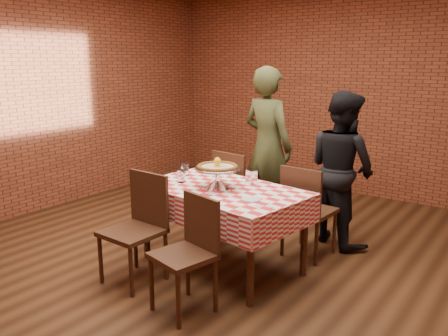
{
  "coord_description": "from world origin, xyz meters",
  "views": [
    {
      "loc": [
        2.47,
        -3.26,
        1.88
      ],
      "look_at": [
        0.08,
        0.02,
        0.92
      ],
      "focal_mm": 36.89,
      "sensor_mm": 36.0,
      "label": 1
    }
  ],
  "objects": [
    {
      "name": "table",
      "position": [
        0.11,
        -0.06,
        0.38
      ],
      "size": [
        1.58,
        1.08,
        0.75
      ],
      "primitive_type": "cube",
      "rotation": [
        0.0,
        0.0,
        -0.14
      ],
      "color": "#452C1B",
      "rests_on": "ground"
    },
    {
      "name": "sweetener_packet_a",
      "position": [
        0.66,
        -0.31,
        0.76
      ],
      "size": [
        0.06,
        0.05,
        0.0
      ],
      "primitive_type": "cube",
      "rotation": [
        0.0,
        0.0,
        -0.25
      ],
      "color": "white",
      "rests_on": "tablecloth"
    },
    {
      "name": "chair_far_right",
      "position": [
        0.65,
        0.66,
        0.45
      ],
      "size": [
        0.46,
        0.46,
        0.91
      ],
      "primitive_type": null,
      "rotation": [
        0.0,
        0.0,
        3.08
      ],
      "color": "#452C1B",
      "rests_on": "ground"
    },
    {
      "name": "chair_near_left",
      "position": [
        -0.33,
        -0.75,
        0.47
      ],
      "size": [
        0.47,
        0.47,
        0.93
      ],
      "primitive_type": null,
      "rotation": [
        0.0,
        0.0,
        -0.03
      ],
      "color": "#452C1B",
      "rests_on": "ground"
    },
    {
      "name": "water_glass_left",
      "position": [
        -0.31,
        -0.12,
        0.82
      ],
      "size": [
        0.09,
        0.09,
        0.12
      ],
      "primitive_type": "cylinder",
      "rotation": [
        0.0,
        0.0,
        -0.14
      ],
      "color": "white",
      "rests_on": "tablecloth"
    },
    {
      "name": "back_wall",
      "position": [
        0.0,
        3.0,
        1.45
      ],
      "size": [
        5.5,
        0.0,
        5.5
      ],
      "primitive_type": "plane",
      "rotation": [
        1.57,
        0.0,
        0.0
      ],
      "color": "brown",
      "rests_on": "ground"
    },
    {
      "name": "diner_olive",
      "position": [
        -0.2,
        1.26,
        0.91
      ],
      "size": [
        0.73,
        0.55,
        1.81
      ],
      "primitive_type": "imported",
      "rotation": [
        0.0,
        0.0,
        2.96
      ],
      "color": "#3E4424",
      "rests_on": "ground"
    },
    {
      "name": "pizza_stand",
      "position": [
        0.08,
        -0.08,
        0.85
      ],
      "size": [
        0.47,
        0.47,
        0.18
      ],
      "primitive_type": null,
      "rotation": [
        0.0,
        0.0,
        0.15
      ],
      "color": "silver",
      "rests_on": "tablecloth"
    },
    {
      "name": "condiment_caddy",
      "position": [
        0.25,
        0.23,
        0.82
      ],
      "size": [
        0.11,
        0.1,
        0.13
      ],
      "primitive_type": "cube",
      "rotation": [
        0.0,
        0.0,
        -0.44
      ],
      "color": "silver",
      "rests_on": "tablecloth"
    },
    {
      "name": "diner_black",
      "position": [
        0.75,
        1.15,
        0.79
      ],
      "size": [
        0.95,
        0.88,
        1.58
      ],
      "primitive_type": "imported",
      "rotation": [
        0.0,
        0.0,
        2.69
      ],
      "color": "black",
      "rests_on": "ground"
    },
    {
      "name": "side_plate",
      "position": [
        0.53,
        -0.21,
        0.76
      ],
      "size": [
        0.18,
        0.18,
        0.01
      ],
      "primitive_type": "cylinder",
      "rotation": [
        0.0,
        0.0,
        -0.14
      ],
      "color": "white",
      "rests_on": "tablecloth"
    },
    {
      "name": "tablecloth",
      "position": [
        0.11,
        -0.06,
        0.63
      ],
      "size": [
        1.62,
        1.12,
        0.25
      ],
      "primitive_type": null,
      "rotation": [
        0.0,
        0.0,
        -0.14
      ],
      "color": "red",
      "rests_on": "table"
    },
    {
      "name": "chair_far_left",
      "position": [
        -0.23,
        0.76,
        0.47
      ],
      "size": [
        0.5,
        0.5,
        0.93
      ],
      "primitive_type": null,
      "rotation": [
        0.0,
        0.0,
        3.01
      ],
      "color": "#452C1B",
      "rests_on": "ground"
    },
    {
      "name": "water_glass_right",
      "position": [
        -0.45,
        0.1,
        0.82
      ],
      "size": [
        0.09,
        0.09,
        0.12
      ],
      "primitive_type": "cylinder",
      "rotation": [
        0.0,
        0.0,
        -0.14
      ],
      "color": "white",
      "rests_on": "tablecloth"
    },
    {
      "name": "lemon",
      "position": [
        0.08,
        -0.08,
        1.0
      ],
      "size": [
        0.07,
        0.07,
        0.08
      ],
      "primitive_type": "ellipsoid",
      "rotation": [
        0.0,
        0.0,
        0.15
      ],
      "color": "yellow",
      "rests_on": "pizza"
    },
    {
      "name": "pizza",
      "position": [
        0.08,
        -0.08,
        0.95
      ],
      "size": [
        0.41,
        0.41,
        0.03
      ],
      "primitive_type": "cylinder",
      "rotation": [
        0.0,
        0.0,
        0.15
      ],
      "color": "beige",
      "rests_on": "pizza_stand"
    },
    {
      "name": "chair_near_right",
      "position": [
        0.34,
        -0.86,
        0.44
      ],
      "size": [
        0.48,
        0.48,
        0.89
      ],
      "primitive_type": null,
      "rotation": [
        0.0,
        0.0,
        -0.22
      ],
      "color": "#452C1B",
      "rests_on": "ground"
    },
    {
      "name": "ground",
      "position": [
        0.0,
        0.0,
        0.0
      ],
      "size": [
        6.0,
        6.0,
        0.0
      ],
      "primitive_type": "plane",
      "color": "black",
      "rests_on": "ground"
    },
    {
      "name": "sweetener_packet_b",
      "position": [
        0.74,
        -0.27,
        0.76
      ],
      "size": [
        0.06,
        0.06,
        0.0
      ],
      "primitive_type": "cube",
      "rotation": [
        0.0,
        0.0,
        -0.64
      ],
      "color": "white",
      "rests_on": "tablecloth"
    }
  ]
}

